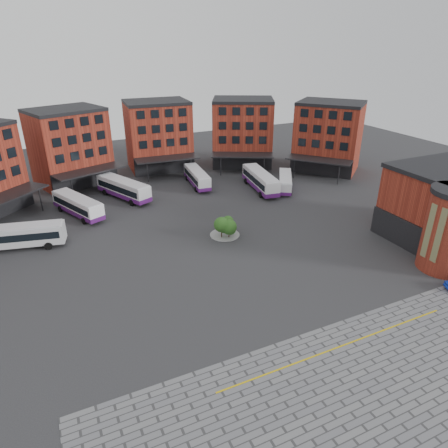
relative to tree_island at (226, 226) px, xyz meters
name	(u,v)px	position (x,y,z in m)	size (l,w,h in m)	color
ground	(252,278)	(-1.95, -11.43, -1.71)	(160.00, 160.00, 0.00)	#28282B
paving_zone	(408,411)	(0.05, -33.43, -1.70)	(50.00, 22.00, 0.02)	slate
yellow_line	(341,346)	(0.05, -25.43, -1.68)	(26.00, 0.15, 0.02)	gold
main_building	(133,151)	(-6.73, 26.81, 5.52)	(94.14, 42.48, 14.60)	maroon
east_building	(447,208)	(26.75, -14.49, 3.59)	(17.40, 15.40, 10.60)	maroon
tree_island	(226,226)	(0.00, 0.00, 0.00)	(4.40, 4.40, 3.25)	gray
bus_a	(19,235)	(-27.29, 9.00, 0.28)	(12.11, 5.21, 3.34)	silver
bus_b	(78,205)	(-18.63, 17.32, 0.06)	(7.06, 11.69, 3.27)	white
bus_c	(123,188)	(-10.21, 21.88, 0.19)	(7.74, 12.46, 3.49)	silver
bus_d	(197,177)	(4.43, 22.84, -0.03)	(3.60, 11.19, 3.10)	silver
bus_e	(260,180)	(14.45, 15.34, 0.21)	(4.67, 12.83, 3.54)	silver
bus_f	(285,182)	(18.96, 13.61, -0.19)	(7.23, 9.62, 2.80)	silver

